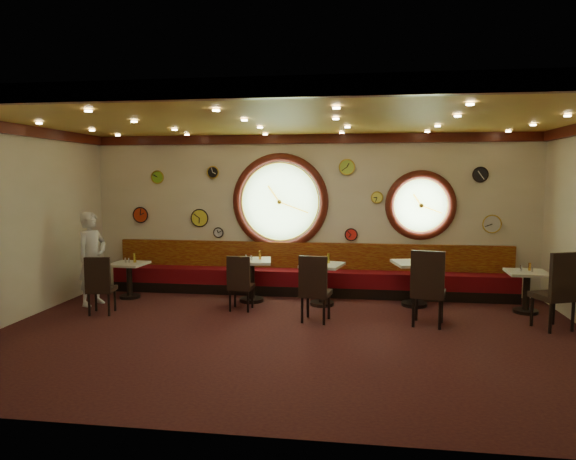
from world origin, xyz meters
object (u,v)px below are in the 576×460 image
object	(u,v)px
condiment_b_salt	(246,257)
condiment_d_pepper	(416,259)
table_e	(527,287)
condiment_e_salt	(521,268)
chair_a	(100,282)
condiment_a_pepper	(129,260)
condiment_b_pepper	(251,258)
table_c	(322,279)
condiment_a_salt	(126,260)
condiment_c_pepper	(324,261)
table_d	(415,278)
chair_d	(428,283)
condiment_c_salt	(320,261)
condiment_e_pepper	(532,270)
condiment_c_bottle	(328,258)
table_b	(251,275)
chair_c	(314,284)
condiment_b_bottle	(260,255)
chair_e	(559,286)
condiment_d_bottle	(421,256)
table_a	(129,276)
condiment_e_bottle	(530,267)
condiment_a_bottle	(135,258)
waiter	(92,259)
chair_b	(240,279)
condiment_d_salt	(413,258)

from	to	relation	value
condiment_b_salt	condiment_d_pepper	world-z (taller)	condiment_d_pepper
table_e	condiment_e_salt	bearing A→B (deg)	-177.86
chair_a	condiment_a_pepper	bearing A→B (deg)	83.32
condiment_e_salt	condiment_b_pepper	bearing A→B (deg)	179.17
table_c	condiment_a_pepper	bearing A→B (deg)	179.18
table_c	condiment_a_salt	bearing A→B (deg)	179.05
condiment_e_salt	condiment_d_pepper	bearing A→B (deg)	172.38
condiment_b_pepper	condiment_c_pepper	xyz separation A→B (m)	(1.36, -0.02, -0.03)
table_d	chair_d	bearing A→B (deg)	-87.46
table_c	condiment_a_pepper	distance (m)	3.78
condiment_c_salt	condiment_c_pepper	size ratio (longest dim) A/B	1.01
table_c	condiment_e_pepper	world-z (taller)	condiment_e_pepper
condiment_c_bottle	condiment_e_salt	world-z (taller)	condiment_c_bottle
table_b	table_d	bearing A→B (deg)	1.63
chair_c	condiment_b_bottle	bearing A→B (deg)	140.16
condiment_b_salt	condiment_a_pepper	distance (m)	2.32
chair_e	condiment_d_bottle	distance (m)	2.36
condiment_d_bottle	table_c	bearing A→B (deg)	-170.39
chair_d	chair_e	bearing A→B (deg)	14.29
table_b	condiment_d_bottle	size ratio (longest dim) A/B	4.97
condiment_a_pepper	condiment_b_pepper	xyz separation A→B (m)	(2.44, -0.03, 0.11)
table_a	condiment_e_bottle	distance (m)	7.39
condiment_d_pepper	condiment_a_bottle	distance (m)	5.37
condiment_b_pepper	condiment_c_bottle	xyz separation A→B (m)	(1.43, 0.06, 0.01)
condiment_a_bottle	condiment_c_bottle	world-z (taller)	condiment_c_bottle
condiment_a_bottle	condiment_e_bottle	bearing A→B (deg)	-0.45
condiment_a_salt	condiment_b_salt	world-z (taller)	condiment_b_salt
table_b	condiment_b_pepper	xyz separation A→B (m)	(0.02, -0.07, 0.34)
table_d	condiment_c_pepper	distance (m)	1.68
condiment_b_pepper	condiment_c_pepper	bearing A→B (deg)	-0.91
condiment_b_pepper	condiment_c_salt	bearing A→B (deg)	0.36
table_a	condiment_b_pepper	size ratio (longest dim) A/B	7.19
condiment_c_bottle	chair_e	bearing A→B (deg)	-17.98
condiment_b_bottle	condiment_e_salt	size ratio (longest dim) A/B	1.60
chair_d	condiment_c_pepper	xyz separation A→B (m)	(-1.71, 1.15, 0.12)
table_d	condiment_a_bottle	bearing A→B (deg)	-179.13
table_b	condiment_c_salt	xyz separation A→B (m)	(1.30, -0.07, 0.31)
table_d	condiment_c_salt	xyz separation A→B (m)	(-1.73, -0.15, 0.31)
condiment_b_pepper	condiment_e_bottle	bearing A→B (deg)	0.26
condiment_b_salt	condiment_b_pepper	size ratio (longest dim) A/B	0.97
waiter	condiment_c_salt	bearing A→B (deg)	-64.86
table_a	condiment_b_bottle	distance (m)	2.62
table_a	table_c	world-z (taller)	table_c
chair_b	condiment_b_bottle	xyz separation A→B (m)	(0.21, 0.77, 0.32)
condiment_b_pepper	condiment_d_bottle	size ratio (longest dim) A/B	0.57
condiment_b_salt	condiment_d_salt	distance (m)	3.10
table_d	condiment_e_salt	bearing A→B (deg)	-7.42
condiment_a_salt	condiment_d_pepper	xyz separation A→B (m)	(5.55, 0.12, 0.13)
chair_d	condiment_d_bottle	size ratio (longest dim) A/B	4.46
condiment_c_salt	condiment_a_bottle	xyz separation A→B (m)	(-3.62, 0.07, -0.03)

